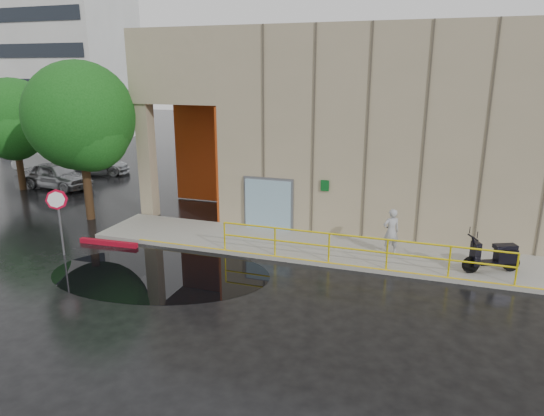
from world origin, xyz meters
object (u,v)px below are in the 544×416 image
Objects in this scene: person at (391,232)px; car_b at (46,162)px; stop_sign at (58,207)px; car_c at (93,164)px; car_a at (56,175)px; tree_far at (13,122)px; tree_near at (83,121)px; scooter at (494,247)px; red_curb at (109,243)px.

car_b is at bearing -49.20° from person.
car_c is at bearing 106.12° from stop_sign.
car_b is 1.01× the size of car_c.
car_b reaches higher than car_c.
car_a is 3.48m from tree_far.
tree_near is at bearing 97.01° from stop_sign.
scooter reaches higher than car_b.
tree_far is (-1.42, -1.04, 3.00)m from car_a.
scooter is at bearing 139.68° from person.
stop_sign is 0.40× the size of tree_far.
car_c is 5.72m from tree_far.
tree_near is at bearing -166.11° from car_c.
stop_sign reaches higher than scooter.
stop_sign is 5.03m from tree_near.
red_curb is at bearing 39.45° from stop_sign.
scooter is 0.32× the size of tree_far.
tree_far is (-0.95, -4.72, 3.08)m from car_c.
car_c is at bearing -53.50° from person.
car_a reaches higher than red_curb.
stop_sign is at bearing -170.00° from car_c.
stop_sign is 0.57× the size of car_a.
stop_sign reaches higher than car_b.
car_b is 12.40m from tree_near.
car_c is 0.74× the size of tree_far.
red_curb is at bearing -163.75° from car_c.
scooter is 0.43× the size of car_b.
red_curb is at bearing -125.29° from car_b.
car_b is 3.12m from car_c.
tree_far is (-9.86, 5.81, 3.64)m from red_curb.
scooter is 0.43× the size of car_c.
scooter is at bearing 6.25° from red_curb.
person is at bearing -137.87° from car_c.
red_curb is 0.53× the size of car_b.
scooter is (3.23, -0.61, 0.02)m from person.
car_a is 8.02m from tree_near.
tree_far reaches higher than person.
stop_sign is 11.66m from tree_far.
tree_near is (-12.89, 0.47, 3.37)m from person.
tree_near is (-1.82, 3.93, 2.55)m from stop_sign.
car_a is 0.94× the size of car_b.
stop_sign reaches higher than car_a.
person is at bearing -97.79° from car_a.
red_curb is at bearing -30.52° from tree_far.
person is 13.33m from tree_near.
car_c is at bearing 133.54° from scooter.
car_b is (-25.38, 8.50, -0.25)m from scooter.
scooter is at bearing -3.84° from tree_near.
car_c is (-8.91, 10.53, 0.56)m from red_curb.
car_c is at bearing -74.99° from car_b.
tree_near reaches higher than scooter.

